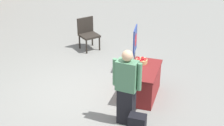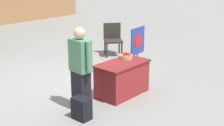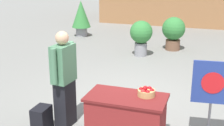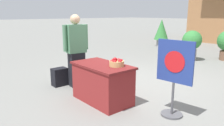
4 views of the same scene
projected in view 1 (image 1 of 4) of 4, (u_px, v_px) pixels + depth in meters
The scene contains 7 objects.
ground_plane at pixel (86, 92), 7.73m from camera, with size 120.00×120.00×0.00m, color slate.
display_table at pixel (143, 82), 7.39m from camera, with size 1.23×0.67×0.74m.
apple_basket at pixel (142, 61), 7.48m from camera, with size 0.27×0.27×0.16m.
person_visitor at pixel (127, 87), 6.26m from camera, with size 0.30×0.61×1.66m.
backpack at pixel (137, 124), 6.21m from camera, with size 0.24×0.34×0.42m.
poster_board at pixel (135, 48), 8.45m from camera, with size 0.62×0.36×1.27m.
patio_chair at pixel (88, 32), 9.94m from camera, with size 0.77×0.77×1.00m.
Camera 1 is at (-6.13, -2.61, 4.03)m, focal length 50.00 mm.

